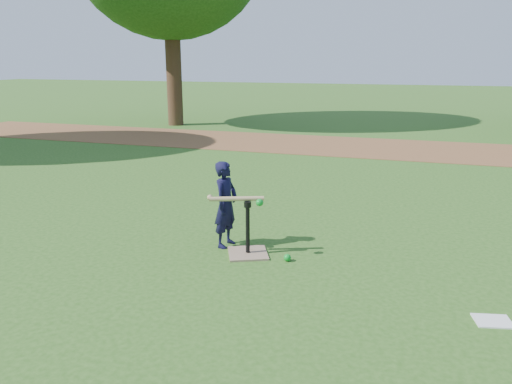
% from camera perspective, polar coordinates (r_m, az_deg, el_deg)
% --- Properties ---
extents(ground, '(80.00, 80.00, 0.00)m').
position_cam_1_polar(ground, '(5.67, -0.34, -7.07)').
color(ground, '#285116').
rests_on(ground, ground).
extents(dirt_strip, '(24.00, 3.00, 0.01)m').
position_cam_1_polar(dirt_strip, '(12.78, 10.29, 5.18)').
color(dirt_strip, brown).
rests_on(dirt_strip, ground).
extents(child, '(0.29, 0.40, 1.01)m').
position_cam_1_polar(child, '(5.77, -3.47, -1.42)').
color(child, black).
rests_on(child, ground).
extents(wiffle_ball_ground, '(0.08, 0.08, 0.08)m').
position_cam_1_polar(wiffle_ball_ground, '(5.47, 3.60, -7.50)').
color(wiffle_ball_ground, '#0D9225').
rests_on(wiffle_ball_ground, ground).
extents(clipboard, '(0.34, 0.29, 0.01)m').
position_cam_1_polar(clipboard, '(4.75, 25.45, -13.18)').
color(clipboard, white).
rests_on(clipboard, ground).
extents(batting_tee, '(0.57, 0.57, 0.61)m').
position_cam_1_polar(batting_tee, '(5.62, -0.95, -6.08)').
color(batting_tee, '#92755C').
rests_on(batting_tee, ground).
extents(swing_action, '(0.65, 0.26, 0.08)m').
position_cam_1_polar(swing_action, '(5.45, -2.01, -0.85)').
color(swing_action, tan).
rests_on(swing_action, ground).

